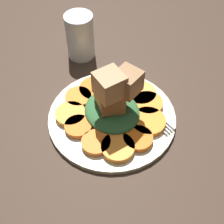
% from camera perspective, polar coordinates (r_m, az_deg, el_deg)
% --- Properties ---
extents(table_slab, '(1.20, 1.20, 0.02)m').
position_cam_1_polar(table_slab, '(0.63, 0.00, -1.80)').
color(table_slab, '#38281E').
rests_on(table_slab, ground).
extents(plate, '(0.25, 0.25, 0.01)m').
position_cam_1_polar(plate, '(0.62, 0.00, -0.94)').
color(plate, beige).
rests_on(plate, table_slab).
extents(carrot_slice_0, '(0.07, 0.07, 0.01)m').
position_cam_1_polar(carrot_slice_0, '(0.65, 5.19, 3.35)').
color(carrot_slice_0, '#F99438').
rests_on(carrot_slice_0, plate).
extents(carrot_slice_1, '(0.07, 0.07, 0.01)m').
position_cam_1_polar(carrot_slice_1, '(0.67, 0.95, 5.04)').
color(carrot_slice_1, orange).
rests_on(carrot_slice_1, plate).
extents(carrot_slice_2, '(0.07, 0.07, 0.01)m').
position_cam_1_polar(carrot_slice_2, '(0.66, -2.99, 4.15)').
color(carrot_slice_2, '#D45F12').
rests_on(carrot_slice_2, plate).
extents(carrot_slice_3, '(0.05, 0.05, 0.01)m').
position_cam_1_polar(carrot_slice_3, '(0.64, -6.16, 2.67)').
color(carrot_slice_3, orange).
rests_on(carrot_slice_3, plate).
extents(carrot_slice_4, '(0.06, 0.06, 0.01)m').
position_cam_1_polar(carrot_slice_4, '(0.62, -7.59, -0.43)').
color(carrot_slice_4, orange).
rests_on(carrot_slice_4, plate).
extents(carrot_slice_5, '(0.05, 0.05, 0.01)m').
position_cam_1_polar(carrot_slice_5, '(0.59, -6.20, -2.69)').
color(carrot_slice_5, orange).
rests_on(carrot_slice_5, plate).
extents(carrot_slice_6, '(0.05, 0.05, 0.01)m').
position_cam_1_polar(carrot_slice_6, '(0.57, -2.93, -5.64)').
color(carrot_slice_6, orange).
rests_on(carrot_slice_6, plate).
extents(carrot_slice_7, '(0.06, 0.06, 0.01)m').
position_cam_1_polar(carrot_slice_7, '(0.56, 1.06, -6.50)').
color(carrot_slice_7, orange).
rests_on(carrot_slice_7, plate).
extents(carrot_slice_8, '(0.06, 0.06, 0.01)m').
position_cam_1_polar(carrot_slice_8, '(0.58, 4.78, -4.86)').
color(carrot_slice_8, '#D55F13').
rests_on(carrot_slice_8, plate).
extents(carrot_slice_9, '(0.07, 0.07, 0.01)m').
position_cam_1_polar(carrot_slice_9, '(0.60, 6.62, -1.76)').
color(carrot_slice_9, orange).
rests_on(carrot_slice_9, plate).
extents(carrot_slice_10, '(0.06, 0.06, 0.01)m').
position_cam_1_polar(carrot_slice_10, '(0.63, 6.54, 1.53)').
color(carrot_slice_10, orange).
rests_on(carrot_slice_10, plate).
extents(center_pile, '(0.12, 0.10, 0.12)m').
position_cam_1_polar(center_pile, '(0.58, 0.17, 2.14)').
color(center_pile, '#2D6033').
rests_on(center_pile, plate).
extents(fork, '(0.19, 0.04, 0.00)m').
position_cam_1_polar(fork, '(0.64, 4.98, 1.49)').
color(fork, '#B2B2B7').
rests_on(fork, plate).
extents(water_glass, '(0.06, 0.06, 0.11)m').
position_cam_1_polar(water_glass, '(0.74, -5.87, 13.62)').
color(water_glass, silver).
rests_on(water_glass, table_slab).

